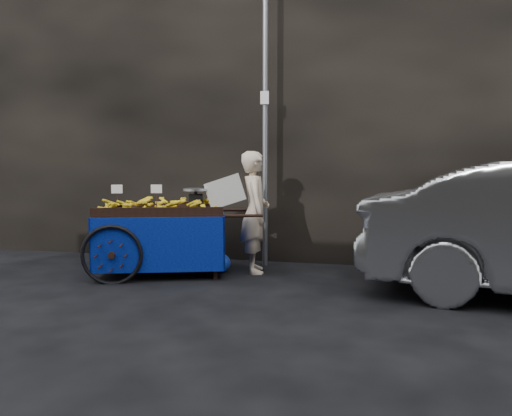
# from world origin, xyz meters

# --- Properties ---
(ground) EXTENTS (80.00, 80.00, 0.00)m
(ground) POSITION_xyz_m (0.00, 0.00, 0.00)
(ground) COLOR black
(ground) RESTS_ON ground
(building_wall) EXTENTS (13.50, 2.00, 5.00)m
(building_wall) POSITION_xyz_m (0.39, 2.60, 2.50)
(building_wall) COLOR black
(building_wall) RESTS_ON ground
(street_pole) EXTENTS (0.12, 0.10, 4.00)m
(street_pole) POSITION_xyz_m (0.30, 1.30, 2.01)
(street_pole) COLOR slate
(street_pole) RESTS_ON ground
(banana_cart) EXTENTS (2.46, 1.66, 1.23)m
(banana_cart) POSITION_xyz_m (-0.99, 0.45, 0.76)
(banana_cart) COLOR black
(banana_cart) RESTS_ON ground
(vendor) EXTENTS (0.94, 0.69, 1.64)m
(vendor) POSITION_xyz_m (0.26, 0.82, 0.82)
(vendor) COLOR beige
(vendor) RESTS_ON ground
(plastic_bag) EXTENTS (0.29, 0.23, 0.26)m
(plastic_bag) POSITION_xyz_m (-0.19, 0.68, 0.13)
(plastic_bag) COLOR #193CBD
(plastic_bag) RESTS_ON ground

